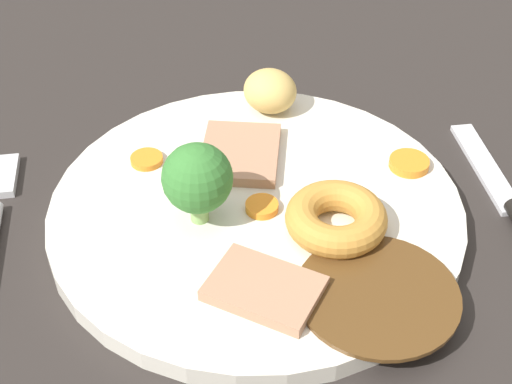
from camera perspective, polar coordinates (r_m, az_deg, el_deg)
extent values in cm
cube|color=#2B2623|center=(53.09, -4.30, -3.11)|extent=(120.00, 84.00, 3.60)
cylinder|color=silver|center=(50.88, 0.00, -1.46)|extent=(28.22, 28.22, 1.40)
cylinder|color=#563819|center=(44.95, 9.35, -7.75)|extent=(9.84, 9.84, 0.30)
cube|color=tan|center=(54.12, -1.22, 3.00)|extent=(6.82, 7.80, 0.80)
cube|color=tan|center=(44.32, 0.64, -7.43)|extent=(7.93, 7.37, 0.80)
torus|color=#C68938|center=(48.00, 6.19, -2.02)|extent=(6.63, 6.63, 2.12)
ellipsoid|color=#D8B260|center=(58.60, 1.09, 7.78)|extent=(5.84, 5.84, 3.36)
cylinder|color=orange|center=(54.38, -8.40, 2.50)|extent=(2.35, 2.35, 0.46)
cylinder|color=orange|center=(49.75, 0.46, -1.13)|extent=(2.24, 2.24, 0.54)
cylinder|color=orange|center=(54.44, 11.69, 2.18)|extent=(2.88, 2.88, 0.62)
cylinder|color=#8CB766|center=(48.75, -4.41, -1.25)|extent=(1.22, 1.22, 1.90)
sphere|color=#387A33|center=(47.09, -4.57, 1.08)|extent=(4.60, 4.60, 4.60)
cube|color=silver|center=(57.49, -18.89, 1.17)|extent=(2.14, 4.56, 0.60)
cube|color=silver|center=(57.99, 17.22, 1.84)|extent=(1.93, 10.53, 0.40)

